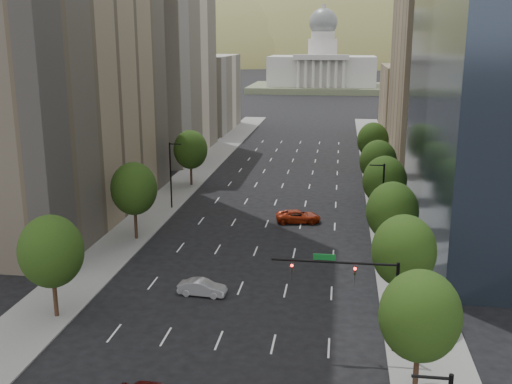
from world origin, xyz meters
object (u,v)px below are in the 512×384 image
at_px(car_silver, 202,288).
at_px(car_red_far, 298,216).
at_px(traffic_signal, 362,285).
at_px(capitol, 322,71).

relative_size(car_silver, car_red_far, 0.78).
xyz_separation_m(traffic_signal, car_silver, (-13.64, 8.01, -4.46)).
relative_size(capitol, car_silver, 13.90).
bearing_deg(traffic_signal, car_red_far, 102.20).
height_order(traffic_signal, capitol, capitol).
xyz_separation_m(traffic_signal, car_red_far, (-6.74, 31.16, -4.40)).
bearing_deg(capitol, car_red_far, -88.85).
xyz_separation_m(traffic_signal, capitol, (-10.53, 219.71, 3.40)).
relative_size(traffic_signal, car_red_far, 1.65).
relative_size(capitol, car_red_far, 10.83).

